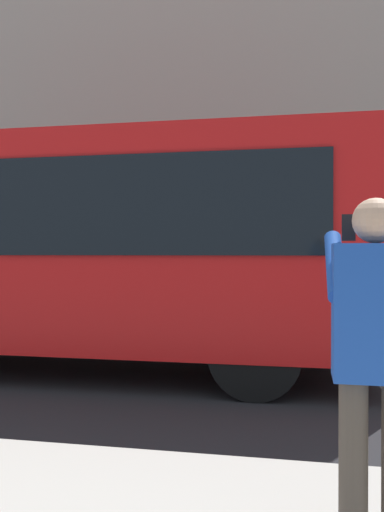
{
  "coord_description": "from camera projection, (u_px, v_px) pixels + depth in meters",
  "views": [
    {
      "loc": [
        -0.21,
        7.32,
        1.59
      ],
      "look_at": [
        1.19,
        0.38,
        1.53
      ],
      "focal_mm": 38.4,
      "sensor_mm": 36.0,
      "label": 1
    }
  ],
  "objects": [
    {
      "name": "ground_plane",
      "position": [
        285.0,
        372.0,
        7.23
      ],
      "size": [
        60.0,
        60.0,
        0.0
      ],
      "primitive_type": "plane",
      "color": "#232326"
    },
    {
      "name": "building_facade_far",
      "position": [
        294.0,
        78.0,
        13.84
      ],
      "size": [
        28.0,
        1.55,
        12.0
      ],
      "color": "#A89E8E",
      "rests_on": "ground_plane"
    },
    {
      "name": "red_bus",
      "position": [
        41.0,
        245.0,
        7.51
      ],
      "size": [
        9.05,
        2.54,
        3.08
      ],
      "color": "red",
      "rests_on": "ground_plane"
    },
    {
      "name": "pedestrian_photographer",
      "position": [
        376.0,
        344.0,
        2.64
      ],
      "size": [
        0.53,
        0.52,
        1.7
      ],
      "color": "#4C4238",
      "rests_on": "sidewalk_curb"
    }
  ]
}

